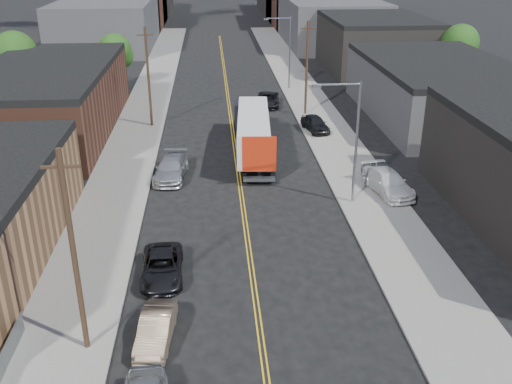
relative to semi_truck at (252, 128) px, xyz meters
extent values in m
plane|color=black|center=(-1.50, 23.68, -2.29)|extent=(260.00, 260.00, 0.00)
cube|color=gold|center=(-1.50, 8.68, -2.28)|extent=(0.32, 120.00, 0.01)
cube|color=slate|center=(-11.00, 8.68, -2.21)|extent=(5.00, 140.00, 0.15)
cube|color=slate|center=(8.00, 8.68, -2.21)|extent=(5.00, 140.00, 0.15)
cube|color=#502D20|center=(-19.50, 7.68, 0.71)|extent=(12.00, 26.00, 6.00)
cube|color=black|center=(-19.50, 7.68, 4.01)|extent=(12.00, 26.00, 0.60)
cube|color=navy|center=(13.70, -16.32, 1.31)|extent=(0.30, 20.00, 0.80)
cube|color=#353537|center=(20.50, 9.68, 0.46)|extent=(14.00, 24.00, 5.50)
cube|color=black|center=(20.50, 9.68, 3.51)|extent=(14.00, 24.00, 0.60)
cube|color=black|center=(20.50, 35.68, 1.21)|extent=(14.00, 22.00, 7.00)
cube|color=black|center=(20.50, 35.68, 5.01)|extent=(14.00, 22.00, 0.60)
cube|color=#353537|center=(-21.50, 58.68, 1.71)|extent=(16.00, 30.00, 8.00)
cube|color=#353537|center=(18.50, 58.68, 1.71)|extent=(16.00, 30.00, 8.00)
cube|color=#502D20|center=(-21.50, 83.68, 2.71)|extent=(16.00, 26.00, 10.00)
cube|color=#502D20|center=(18.50, 83.68, 2.71)|extent=(16.00, 26.00, 10.00)
cube|color=black|center=(-21.50, 103.68, 1.21)|extent=(16.00, 40.00, 7.00)
cube|color=black|center=(18.50, 103.68, 1.21)|extent=(16.00, 40.00, 7.00)
cylinder|color=gray|center=(6.50, -11.32, 2.21)|extent=(0.18, 0.18, 9.00)
cylinder|color=gray|center=(5.00, -11.32, 6.51)|extent=(3.00, 0.12, 0.12)
cube|color=gray|center=(3.50, -11.32, 6.41)|extent=(0.60, 0.25, 0.18)
cylinder|color=gray|center=(6.50, 23.68, 2.21)|extent=(0.18, 0.18, 9.00)
cylinder|color=gray|center=(5.00, 23.68, 6.51)|extent=(3.00, 0.12, 0.12)
cube|color=gray|center=(3.50, 23.68, 6.41)|extent=(0.60, 0.25, 0.18)
cylinder|color=black|center=(-9.70, -26.32, 2.71)|extent=(0.26, 0.26, 10.00)
cube|color=black|center=(-9.70, -26.32, 6.91)|extent=(1.60, 0.12, 0.12)
cylinder|color=black|center=(-9.70, 8.68, 2.71)|extent=(0.26, 0.26, 10.00)
cube|color=black|center=(-9.70, 8.68, 6.91)|extent=(1.60, 0.12, 0.12)
cylinder|color=black|center=(6.70, 11.68, 2.71)|extent=(0.26, 0.26, 10.00)
cube|color=black|center=(6.70, 11.68, 6.91)|extent=(1.60, 0.12, 0.12)
cylinder|color=black|center=(-25.50, 18.68, -0.04)|extent=(0.36, 0.36, 4.50)
sphere|color=#13340E|center=(-25.50, 18.68, 3.56)|extent=(5.04, 5.04, 5.04)
sphere|color=#13340E|center=(-24.90, 18.98, 2.66)|extent=(3.96, 3.96, 3.96)
sphere|color=#13340E|center=(-26.00, 18.28, 2.93)|extent=(3.60, 3.60, 3.60)
cylinder|color=black|center=(-15.50, 25.68, -0.41)|extent=(0.36, 0.36, 3.75)
sphere|color=#13340E|center=(-15.50, 25.68, 2.59)|extent=(4.20, 4.20, 4.20)
sphere|color=#13340E|center=(-14.90, 25.98, 1.84)|extent=(3.30, 3.30, 3.30)
sphere|color=#13340E|center=(-16.00, 25.28, 2.06)|extent=(3.00, 3.00, 3.00)
cylinder|color=black|center=(28.50, 23.68, -0.16)|extent=(0.36, 0.36, 4.25)
sphere|color=#13340E|center=(28.50, 23.68, 3.24)|extent=(4.76, 4.76, 4.76)
sphere|color=#13340E|center=(29.10, 23.98, 2.39)|extent=(3.74, 3.74, 3.74)
sphere|color=#13340E|center=(28.00, 23.28, 2.64)|extent=(3.40, 3.40, 3.40)
cube|color=silver|center=(0.00, -1.54, 0.32)|extent=(3.43, 12.18, 2.81)
cube|color=#AA230D|center=(0.00, -7.56, 0.32)|extent=(2.63, 0.30, 2.83)
cube|color=gray|center=(0.00, -7.56, -1.74)|extent=(2.51, 0.77, 0.25)
cube|color=black|center=(0.00, 5.88, -0.74)|extent=(2.72, 3.37, 3.11)
cylinder|color=black|center=(0.00, -6.16, -1.79)|extent=(2.67, 1.18, 1.00)
cylinder|color=black|center=(0.00, 5.88, -1.79)|extent=(2.57, 1.17, 1.00)
imported|color=#7D6952|center=(-6.50, -25.98, -1.60)|extent=(1.88, 4.34, 1.39)
imported|color=black|center=(-6.61, -20.32, -1.60)|extent=(2.45, 5.06, 1.39)
imported|color=#ACAEB1|center=(-6.92, -5.44, -1.46)|extent=(2.92, 5.90, 1.65)
imported|color=#B1B3B7|center=(9.50, -8.32, -1.49)|extent=(2.31, 4.76, 1.30)
imported|color=silver|center=(9.50, -9.95, -1.32)|extent=(3.30, 5.96, 1.63)
imported|color=black|center=(6.70, 5.47, -1.38)|extent=(2.67, 4.74, 1.52)
imported|color=black|center=(3.00, 15.61, -1.54)|extent=(3.14, 5.66, 1.50)
camera|label=1|loc=(-3.51, -48.41, 15.35)|focal=40.00mm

